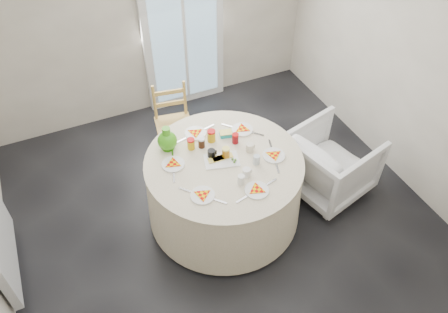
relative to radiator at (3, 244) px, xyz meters
name	(u,v)px	position (x,y,z in m)	size (l,w,h in m)	color
floor	(221,214)	(1.94, -0.20, -0.38)	(4.00, 4.00, 0.00)	black
wall_back	(146,10)	(1.94, 1.80, 0.92)	(4.00, 0.02, 2.60)	#BCB5A3
wall_right	(413,58)	(3.94, -0.20, 0.92)	(0.02, 4.00, 2.60)	#BCB5A3
glass_door	(183,26)	(2.34, 1.75, 0.67)	(1.00, 0.08, 2.10)	silver
radiator	(3,244)	(0.00, 0.00, 0.00)	(0.07, 1.00, 0.55)	silver
table	(224,188)	(1.98, -0.21, -0.01)	(1.48, 1.48, 0.75)	beige
wooden_chair	(174,122)	(1.85, 0.83, 0.09)	(0.39, 0.37, 0.87)	#BC8942
armchair	(331,160)	(3.12, -0.32, 0.01)	(0.76, 0.71, 0.79)	white
place_settings	(224,159)	(1.98, -0.21, 0.39)	(1.11, 1.11, 0.02)	white
jar_cluster	(212,140)	(1.96, 0.02, 0.44)	(0.46, 0.23, 0.13)	brown
butter_tub	(226,133)	(2.13, 0.09, 0.41)	(0.12, 0.08, 0.05)	#17AAAD
green_pitcher	(167,138)	(1.57, 0.16, 0.49)	(0.18, 0.18, 0.23)	#3DA317
cheese_platter	(222,159)	(1.95, -0.20, 0.39)	(0.31, 0.20, 0.04)	white
mugs_glasses	(235,155)	(2.07, -0.24, 0.43)	(0.53, 0.53, 0.10)	gray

